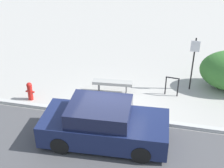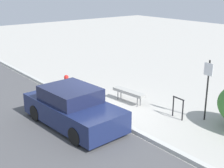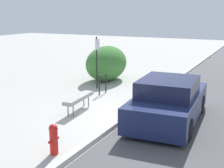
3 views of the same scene
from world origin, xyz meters
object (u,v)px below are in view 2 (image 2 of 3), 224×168
Objects in this scene: sign_post at (207,85)px; parked_car_near at (73,108)px; bench at (129,92)px; bike_rack at (178,106)px; fire_hydrant at (66,82)px.

parked_car_near is (-2.73, -4.07, -0.75)m from sign_post.
bench is 2.42m from bike_rack.
sign_post reaches higher than parked_car_near.
parked_car_near is at bearing -27.20° from fire_hydrant.
bench is at bearing -171.73° from bike_rack.
fire_hydrant is 0.18× the size of parked_car_near.
sign_post is 4.95m from parked_car_near.
sign_post is (0.73, 0.67, 0.88)m from bike_rack.
sign_post is (3.13, 1.02, 0.92)m from bench.
fire_hydrant is (-3.08, -1.26, -0.06)m from bench.
bike_rack is at bearing 56.07° from parked_car_near.
bike_rack is 1.08× the size of fire_hydrant.
sign_post is at bearing 20.12° from fire_hydrant.
bike_rack is 0.20× the size of parked_car_near.
bench is 2.18× the size of fire_hydrant.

